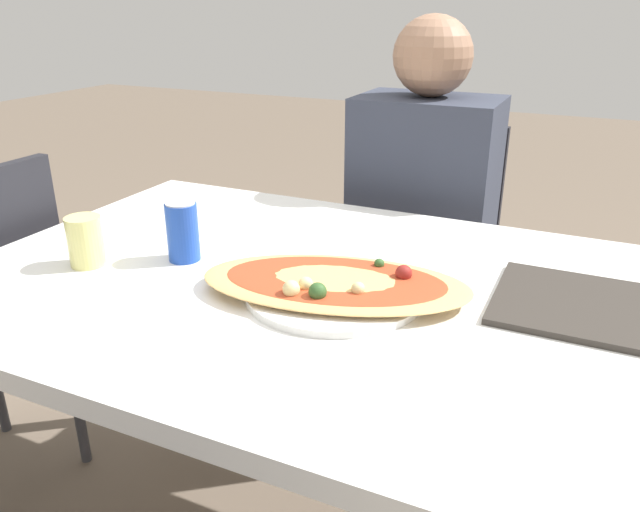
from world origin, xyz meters
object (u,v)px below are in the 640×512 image
dining_table (303,310)px  pizza_main (335,285)px  person_seated (422,202)px  soda_can (183,231)px  drink_glass (85,241)px  chair_far_seated (428,258)px

dining_table → pizza_main: (0.08, -0.04, 0.09)m
person_seated → soda_can: 0.78m
dining_table → drink_glass: 0.46m
dining_table → person_seated: 0.70m
pizza_main → soda_can: bearing=176.4°
chair_far_seated → drink_glass: chair_far_seated is taller
person_seated → soda_can: size_ratio=10.00×
chair_far_seated → pizza_main: chair_far_seated is taller
pizza_main → drink_glass: drink_glass is taller
pizza_main → person_seated: bearing=93.5°
person_seated → pizza_main: person_seated is taller
person_seated → drink_glass: bearing=60.0°
chair_far_seated → drink_glass: size_ratio=9.02×
chair_far_seated → person_seated: bearing=90.0°
dining_table → pizza_main: bearing=-23.6°
chair_far_seated → pizza_main: size_ratio=1.71×
pizza_main → chair_far_seated: bearing=93.0°
dining_table → chair_far_seated: bearing=87.2°
pizza_main → soda_can: 0.36m
person_seated → pizza_main: 0.74m
dining_table → drink_glass: drink_glass is taller
person_seated → pizza_main: bearing=93.5°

